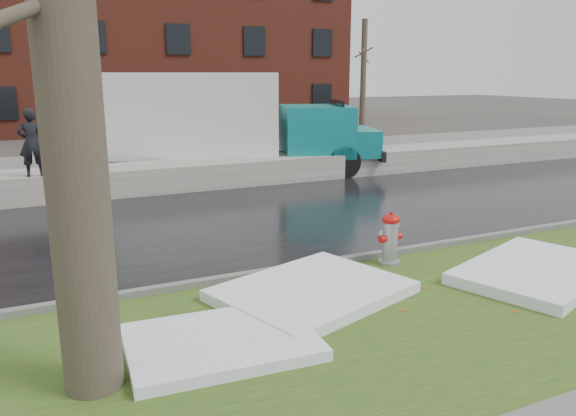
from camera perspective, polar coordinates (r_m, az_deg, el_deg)
name	(u,v)px	position (r m, az deg, el deg)	size (l,w,h in m)	color
ground	(320,294)	(8.55, 3.32, -8.72)	(120.00, 120.00, 0.00)	#47423D
verge	(366,326)	(7.56, 7.93, -11.77)	(60.00, 4.50, 0.04)	#254717
road	(224,223)	(12.47, -6.56, -1.50)	(60.00, 7.00, 0.03)	black
parking_lot	(146,166)	(20.55, -14.23, 4.12)	(60.00, 9.00, 0.03)	slate
curb	(292,269)	(9.35, 0.39, -6.24)	(60.00, 0.15, 0.14)	slate
snowbank	(176,176)	(16.34, -11.34, 3.21)	(60.00, 1.60, 0.75)	#AEA79F
brick_building	(118,44)	(37.43, -16.87, 15.70)	(26.00, 12.00, 10.00)	maroon
bg_tree_right	(363,71)	(36.73, 7.67, 13.59)	(1.40, 1.62, 6.50)	brown
fire_hydrant	(390,236)	(9.70, 10.33, -2.86)	(0.45, 0.40, 0.92)	gray
tree	(62,7)	(5.70, -22.02, 18.38)	(1.39, 1.59, 7.48)	brown
box_truck	(227,122)	(18.04, -6.22, 8.67)	(9.79, 4.63, 3.26)	black
worker	(31,143)	(15.13, -24.62, 6.05)	(0.61, 0.40, 1.66)	black
snow_patch_near	(312,291)	(8.33, 2.47, -8.42)	(2.60, 2.00, 0.16)	white
snow_patch_far	(221,342)	(6.94, -6.83, -13.34)	(2.20, 1.60, 0.14)	white
snow_patch_side	(536,271)	(9.96, 23.90, -5.83)	(2.80, 1.80, 0.18)	white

